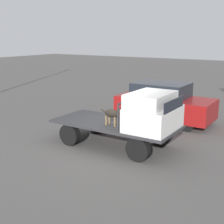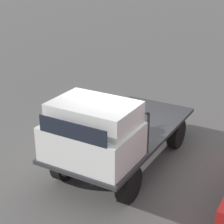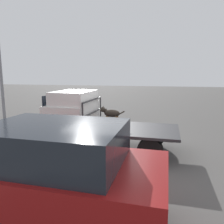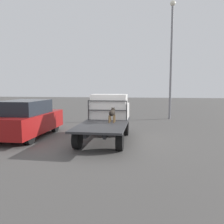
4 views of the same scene
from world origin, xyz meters
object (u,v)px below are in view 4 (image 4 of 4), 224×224
dog (112,113)px  light_pole_near (171,51)px  flatbed_truck (105,127)px  parked_sedan (27,119)px

dog → light_pole_near: light_pole_near is taller
flatbed_truck → light_pole_near: (7.09, -3.44, 4.18)m
flatbed_truck → parked_sedan: bearing=87.0°
flatbed_truck → parked_sedan: (0.19, 3.60, 0.25)m
dog → parked_sedan: size_ratio=0.22×
flatbed_truck → dog: bearing=-66.6°
dog → light_pole_near: bearing=-17.8°
parked_sedan → dog: bearing=-86.2°
flatbed_truck → dog: dog is taller
dog → light_pole_near: size_ratio=0.11×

